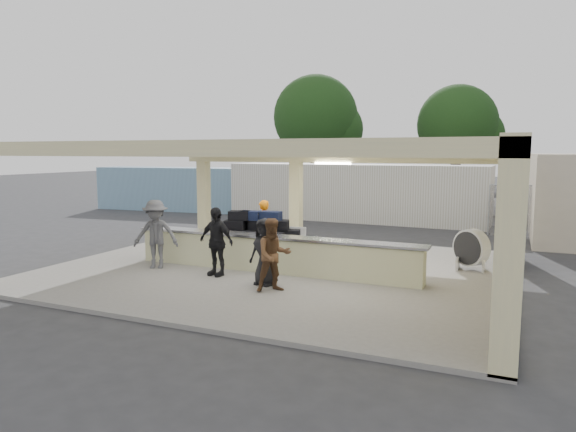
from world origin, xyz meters
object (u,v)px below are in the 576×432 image
at_px(baggage_handler, 263,228).
at_px(passenger_a, 274,255).
at_px(baggage_counter, 272,254).
at_px(container_blue, 177,189).
at_px(luggage_cart, 256,233).
at_px(car_dark, 511,206).
at_px(drum_fan, 471,248).
at_px(container_white, 354,192).
at_px(car_white_a, 559,207).
at_px(passenger_c, 156,234).
at_px(passenger_b, 216,241).
at_px(passenger_d, 265,251).

bearing_deg(baggage_handler, passenger_a, 63.90).
height_order(baggage_counter, container_blue, container_blue).
distance_m(luggage_cart, container_blue, 15.22).
bearing_deg(baggage_handler, car_dark, -173.35).
xyz_separation_m(drum_fan, container_blue, (-16.47, 9.59, 0.50)).
bearing_deg(container_white, car_dark, 28.14).
bearing_deg(baggage_handler, car_white_a, 177.69).
distance_m(drum_fan, passenger_c, 8.60).
bearing_deg(passenger_b, baggage_counter, 48.89).
relative_size(baggage_counter, car_dark, 2.15).
distance_m(passenger_c, passenger_d, 3.57).
xyz_separation_m(passenger_c, car_white_a, (10.91, 14.78, -0.26)).
xyz_separation_m(passenger_a, car_white_a, (6.93, 15.64, -0.16)).
height_order(car_dark, container_blue, container_blue).
bearing_deg(container_white, car_white_a, 15.89).
relative_size(luggage_cart, baggage_handler, 1.53).
bearing_deg(baggage_handler, passenger_c, -2.38).
relative_size(car_dark, container_white, 0.31).
xyz_separation_m(baggage_handler, passenger_d, (1.57, -3.07, -0.05)).
bearing_deg(passenger_d, car_white_a, 76.28).
height_order(car_white_a, container_white, container_white).
height_order(luggage_cart, car_white_a, luggage_cart).
bearing_deg(passenger_b, passenger_c, -173.46).
xyz_separation_m(drum_fan, passenger_a, (-3.99, -4.07, 0.25)).
relative_size(passenger_b, container_blue, 0.19).
distance_m(luggage_cart, passenger_b, 1.98).
distance_m(passenger_a, container_blue, 18.51).
bearing_deg(passenger_d, luggage_cart, 134.15).
relative_size(baggage_handler, car_white_a, 0.32).
relative_size(baggage_handler, passenger_d, 1.06).
height_order(baggage_counter, car_white_a, car_white_a).
bearing_deg(container_blue, baggage_handler, -48.93).
distance_m(drum_fan, baggage_handler, 6.03).
relative_size(luggage_cart, car_dark, 0.69).
xyz_separation_m(baggage_handler, car_dark, (6.92, 13.32, -0.33)).
bearing_deg(luggage_cart, baggage_handler, 95.60).
height_order(luggage_cart, passenger_d, passenger_d).
bearing_deg(passenger_c, passenger_b, -26.33).
distance_m(baggage_handler, passenger_d, 3.45).
bearing_deg(passenger_a, passenger_d, 94.58).
bearing_deg(car_dark, container_white, 136.83).
xyz_separation_m(luggage_cart, car_white_a, (8.81, 12.89, -0.14)).
bearing_deg(car_white_a, passenger_b, 173.10).
height_order(passenger_c, container_blue, container_blue).
relative_size(baggage_counter, passenger_a, 4.86).
bearing_deg(baggage_handler, drum_fan, 129.41).
distance_m(baggage_handler, passenger_a, 4.05).
bearing_deg(container_white, baggage_handler, -87.73).
height_order(baggage_counter, passenger_d, passenger_d).
xyz_separation_m(baggage_counter, container_white, (-1.16, 11.71, 0.75)).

